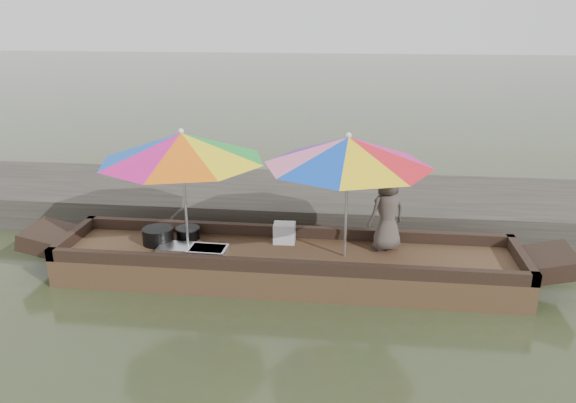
# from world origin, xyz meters

# --- Properties ---
(water) EXTENTS (80.00, 80.00, 0.00)m
(water) POSITION_xyz_m (0.00, 0.00, 0.00)
(water) COLOR #353F21
(water) RESTS_ON ground
(dock) EXTENTS (22.00, 2.20, 0.50)m
(dock) POSITION_xyz_m (0.00, 2.20, 0.25)
(dock) COLOR #2D2B26
(dock) RESTS_ON ground
(boat_hull) EXTENTS (5.75, 1.20, 0.35)m
(boat_hull) POSITION_xyz_m (0.00, 0.00, 0.17)
(boat_hull) COLOR #412B1C
(boat_hull) RESTS_ON water
(cooking_pot) EXTENTS (0.40, 0.40, 0.21)m
(cooking_pot) POSITION_xyz_m (-1.71, 0.11, 0.45)
(cooking_pot) COLOR black
(cooking_pot) RESTS_ON boat_hull
(tray_crayfish) EXTENTS (0.48, 0.34, 0.09)m
(tray_crayfish) POSITION_xyz_m (-0.98, -0.16, 0.39)
(tray_crayfish) COLOR silver
(tray_crayfish) RESTS_ON boat_hull
(tray_scallop) EXTENTS (0.47, 0.33, 0.06)m
(tray_scallop) POSITION_xyz_m (-1.40, -0.08, 0.38)
(tray_scallop) COLOR silver
(tray_scallop) RESTS_ON boat_hull
(charcoal_grill) EXTENTS (0.30, 0.30, 0.14)m
(charcoal_grill) POSITION_xyz_m (-1.37, 0.31, 0.42)
(charcoal_grill) COLOR black
(charcoal_grill) RESTS_ON boat_hull
(supply_bag) EXTENTS (0.29, 0.23, 0.26)m
(supply_bag) POSITION_xyz_m (-0.08, 0.34, 0.48)
(supply_bag) COLOR silver
(supply_bag) RESTS_ON boat_hull
(vendor) EXTENTS (0.59, 0.53, 1.01)m
(vendor) POSITION_xyz_m (1.23, 0.28, 0.85)
(vendor) COLOR #49403A
(vendor) RESTS_ON boat_hull
(umbrella_bow) EXTENTS (2.27, 2.27, 1.55)m
(umbrella_bow) POSITION_xyz_m (-1.28, 0.00, 1.12)
(umbrella_bow) COLOR green
(umbrella_bow) RESTS_ON boat_hull
(umbrella_stern) EXTENTS (2.14, 2.14, 1.55)m
(umbrella_stern) POSITION_xyz_m (0.72, 0.00, 1.12)
(umbrella_stern) COLOR #E5148C
(umbrella_stern) RESTS_ON boat_hull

